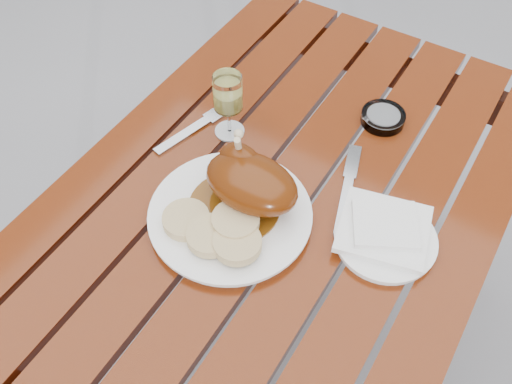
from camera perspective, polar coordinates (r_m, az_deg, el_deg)
ground at (r=1.77m, az=1.86°, el=-15.21°), size 60.00×60.00×0.00m
table at (r=1.43m, az=2.25°, el=-9.22°), size 0.80×1.20×0.75m
dinner_plate at (r=1.07m, az=-2.59°, el=-2.37°), size 0.37×0.37×0.02m
roast_duck at (r=1.04m, az=-0.70°, el=1.11°), size 0.20×0.18×0.13m
bread_dumplings at (r=1.02m, az=-3.91°, el=-3.77°), size 0.20×0.13×0.03m
wine_glass at (r=1.18m, az=-2.78°, el=8.61°), size 0.07×0.07×0.15m
side_plate at (r=1.07m, az=12.79°, el=-4.67°), size 0.20×0.20×0.02m
napkin at (r=1.06m, az=12.65°, el=-3.62°), size 0.19×0.18×0.01m
ashtray at (r=1.27m, az=12.58°, el=7.27°), size 0.10×0.10×0.02m
fork at (r=1.23m, az=-6.78°, el=5.99°), size 0.06×0.17×0.01m
knife at (r=1.12m, az=8.99°, el=-0.25°), size 0.08×0.19×0.01m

